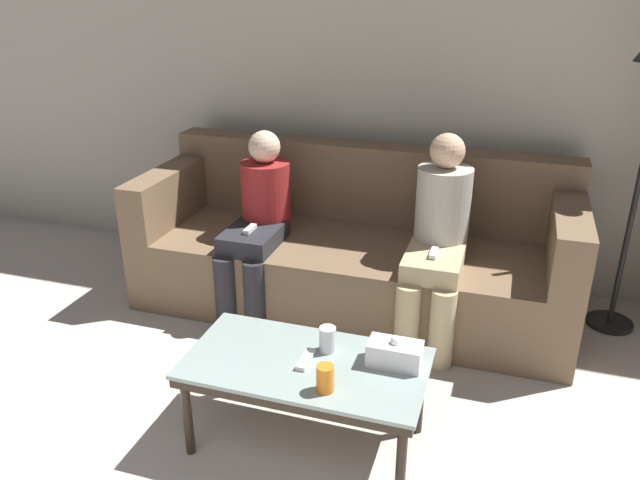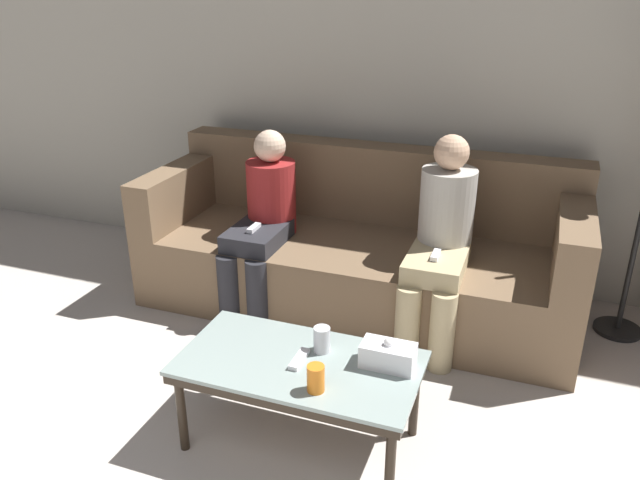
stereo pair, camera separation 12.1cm
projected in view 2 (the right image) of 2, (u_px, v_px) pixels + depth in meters
The scene contains 9 objects.
wall_back at pixel (388, 77), 3.88m from camera, with size 12.00×0.06×2.60m.
couch at pixel (359, 252), 3.80m from camera, with size 2.55×0.95×0.92m.
coffee_table at pixel (299, 370), 2.60m from camera, with size 1.00×0.53×0.42m.
cup_near_left at pixel (322, 339), 2.63m from camera, with size 0.07×0.07×0.11m.
cup_near_right at pixel (316, 378), 2.38m from camera, with size 0.07×0.07×0.11m.
tissue_box at pixel (388, 355), 2.53m from camera, with size 0.22×0.12×0.13m.
game_remote at pixel (299, 359), 2.58m from camera, with size 0.04×0.15×0.02m.
seated_person_left_end at pixel (263, 219), 3.66m from camera, with size 0.31×0.63×1.07m.
seated_person_mid_left at pixel (441, 238), 3.32m from camera, with size 0.31×0.66×1.13m.
Camera 2 is at (0.97, 0.16, 1.90)m, focal length 35.00 mm.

